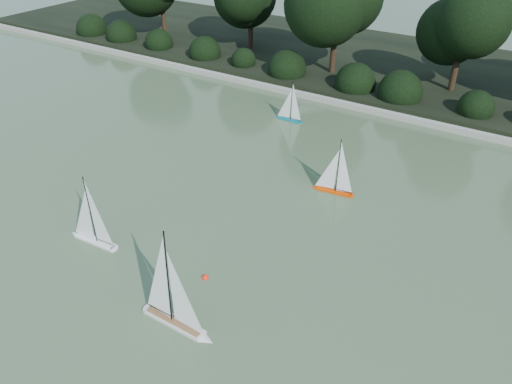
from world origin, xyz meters
TOP-DOWN VIEW (x-y plane):
  - ground at (0.00, 0.00)m, footprint 80.00×80.00m
  - pond_coping at (0.00, 9.00)m, footprint 40.00×0.35m
  - far_bank at (0.00, 13.00)m, footprint 40.00×8.00m
  - tree_line at (1.23, 11.44)m, footprint 26.31×3.93m
  - shrub_hedge at (0.00, 9.90)m, footprint 29.10×1.10m
  - sailboat_white_a at (-3.09, -0.09)m, footprint 1.21×0.27m
  - sailboat_white_b at (-0.17, -0.88)m, footprint 1.42×0.23m
  - sailboat_orange at (0.16, 4.17)m, footprint 1.05×0.29m
  - sailboat_teal at (-2.65, 7.10)m, footprint 0.93×0.16m
  - race_buoy at (-0.51, 0.26)m, footprint 0.13×0.13m

SIDE VIEW (x-z plane):
  - ground at x=0.00m, z-range 0.00..0.00m
  - race_buoy at x=-0.51m, z-range -0.06..0.06m
  - pond_coping at x=0.00m, z-range 0.00..0.18m
  - far_bank at x=0.00m, z-range 0.00..0.30m
  - sailboat_teal at x=-2.65m, z-range -0.44..0.84m
  - sailboat_orange at x=0.16m, z-range -0.49..0.94m
  - sailboat_white_a at x=-3.09m, z-range -0.57..1.08m
  - sailboat_white_b at x=-0.17m, z-range -0.67..1.28m
  - shrub_hedge at x=0.00m, z-range -0.10..1.00m
  - tree_line at x=1.23m, z-range 0.45..4.83m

